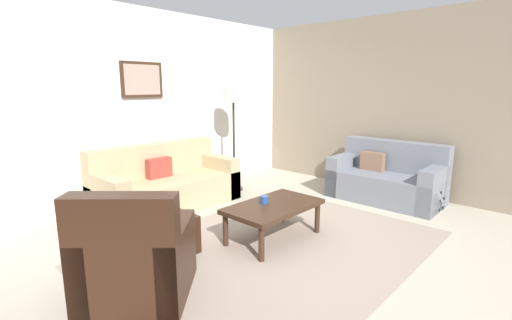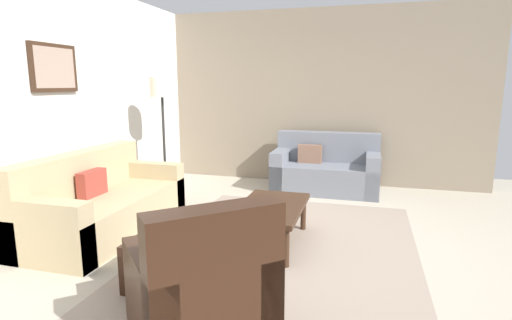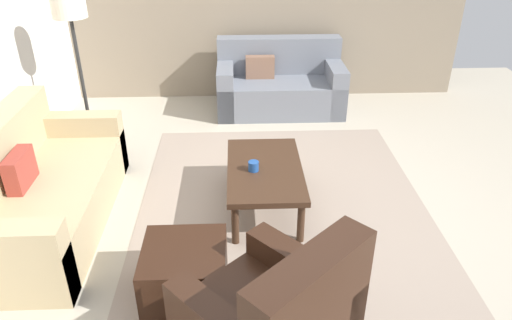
% 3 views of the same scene
% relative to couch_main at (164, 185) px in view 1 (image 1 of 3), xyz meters
% --- Properties ---
extents(ground_plane, '(8.00, 8.00, 0.00)m').
position_rel_couch_main_xyz_m(ground_plane, '(-0.01, -2.09, -0.30)').
color(ground_plane, '#B2A893').
extents(rear_partition, '(6.00, 0.12, 2.80)m').
position_rel_couch_main_xyz_m(rear_partition, '(-0.01, 0.51, 1.10)').
color(rear_partition, silver).
rests_on(rear_partition, ground_plane).
extents(stone_feature_panel, '(0.12, 5.20, 2.80)m').
position_rel_couch_main_xyz_m(stone_feature_panel, '(2.99, -2.09, 1.10)').
color(stone_feature_panel, gray).
rests_on(stone_feature_panel, ground_plane).
extents(area_rug, '(3.49, 2.55, 0.01)m').
position_rel_couch_main_xyz_m(area_rug, '(-0.01, -2.09, -0.29)').
color(area_rug, gray).
rests_on(area_rug, ground_plane).
extents(couch_main, '(1.98, 0.92, 0.88)m').
position_rel_couch_main_xyz_m(couch_main, '(0.00, 0.00, 0.00)').
color(couch_main, tan).
rests_on(couch_main, ground_plane).
extents(couch_loveseat, '(0.82, 1.58, 0.88)m').
position_rel_couch_main_xyz_m(couch_loveseat, '(2.46, -2.24, 0.01)').
color(couch_loveseat, slate).
rests_on(couch_loveseat, ground_plane).
extents(armchair_leather, '(1.13, 1.13, 0.95)m').
position_rel_couch_main_xyz_m(armchair_leather, '(-1.49, -1.89, 0.01)').
color(armchair_leather, black).
rests_on(armchair_leather, ground_plane).
extents(ottoman, '(0.56, 0.56, 0.40)m').
position_rel_couch_main_xyz_m(ottoman, '(-0.89, -1.32, -0.10)').
color(ottoman, black).
rests_on(ottoman, ground_plane).
extents(coffee_table, '(1.10, 0.64, 0.41)m').
position_rel_couch_main_xyz_m(coffee_table, '(0.16, -1.92, 0.06)').
color(coffee_table, '#382316').
rests_on(coffee_table, ground_plane).
extents(cup, '(0.09, 0.09, 0.08)m').
position_rel_couch_main_xyz_m(cup, '(0.12, -1.82, 0.16)').
color(cup, '#1E478C').
rests_on(cup, coffee_table).
extents(lamp_standing, '(0.32, 0.32, 1.71)m').
position_rel_couch_main_xyz_m(lamp_standing, '(1.25, -0.15, 1.11)').
color(lamp_standing, black).
rests_on(lamp_standing, ground_plane).
extents(framed_artwork, '(0.64, 0.04, 0.50)m').
position_rel_couch_main_xyz_m(framed_artwork, '(-0.01, 0.42, 1.49)').
color(framed_artwork, '#382316').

